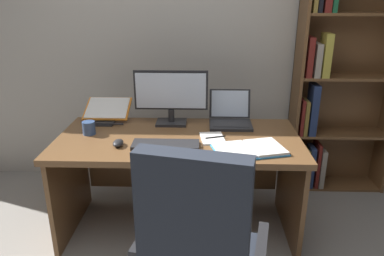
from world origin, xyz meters
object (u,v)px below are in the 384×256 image
Objects in this scene: monitor at (171,97)px; coffee_mug at (89,128)px; computer_mouse at (118,143)px; bookshelf at (334,83)px; reading_stand_with_book at (107,110)px; pen at (215,137)px; laptop at (230,118)px; notepad at (212,138)px; open_binder at (249,149)px; desk at (180,158)px; keyboard at (166,145)px.

monitor reaches higher than coffee_mug.
computer_mouse is (-0.30, -0.43, -0.18)m from monitor.
computer_mouse is at bearing -151.53° from bookshelf.
bookshelf reaches higher than monitor.
reading_stand_with_book reaches higher than pen.
laptop is 0.33m from notepad.
coffee_mug is at bearing 151.56° from open_binder.
reading_stand_with_book is 2.40× the size of pen.
open_binder is at bearing -3.50° from computer_mouse.
keyboard is at bearing -106.19° from desk.
laptop reaches higher than computer_mouse.
keyboard is 1.25× the size of reading_stand_with_book.
bookshelf is 5.89× the size of reading_stand_with_book.
monitor reaches higher than computer_mouse.
coffee_mug reaches higher than open_binder.
coffee_mug is (-0.54, -0.23, -0.16)m from monitor.
coffee_mug is (-0.24, 0.20, 0.03)m from computer_mouse.
laptop is (0.36, 0.19, 0.24)m from desk.
keyboard is 0.71m from reading_stand_with_book.
desk is 4.83× the size of reading_stand_with_book.
notepad is at bearing -143.99° from bookshelf.
reading_stand_with_book is at bearing 154.67° from desk.
laptop is 0.64× the size of open_binder.
coffee_mug is at bearing -99.09° from reading_stand_with_book.
open_binder is 5.27× the size of coffee_mug.
desk is 1.44m from bookshelf.
bookshelf is 1.84m from reading_stand_with_book.
bookshelf is at bearing 11.39° from reading_stand_with_book.
monitor is at bearing 135.42° from notepad.
coffee_mug reaches higher than keyboard.
keyboard reaches higher than desk.
computer_mouse is 0.31m from coffee_mug.
keyboard reaches higher than pen.
laptop is 0.90× the size of reading_stand_with_book.
open_binder is at bearing -32.91° from desk.
laptop is 2.92× the size of computer_mouse.
computer_mouse is at bearing -149.35° from laptop.
monitor reaches higher than pen.
laptop is at bearing 13.56° from coffee_mug.
computer_mouse is 0.82m from open_binder.
notepad is at bearing 13.02° from computer_mouse.
open_binder is (0.09, -0.48, -0.04)m from laptop.
pen is (-0.20, 0.19, 0.00)m from open_binder.
desk is 0.48m from laptop.
bookshelf is at bearing 28.47° from computer_mouse.
bookshelf reaches higher than open_binder.
bookshelf is 14.14× the size of pen.
monitor is 0.61m from coffee_mug.
keyboard is 3.00× the size of pen.
laptop is at bearing -4.55° from reading_stand_with_book.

